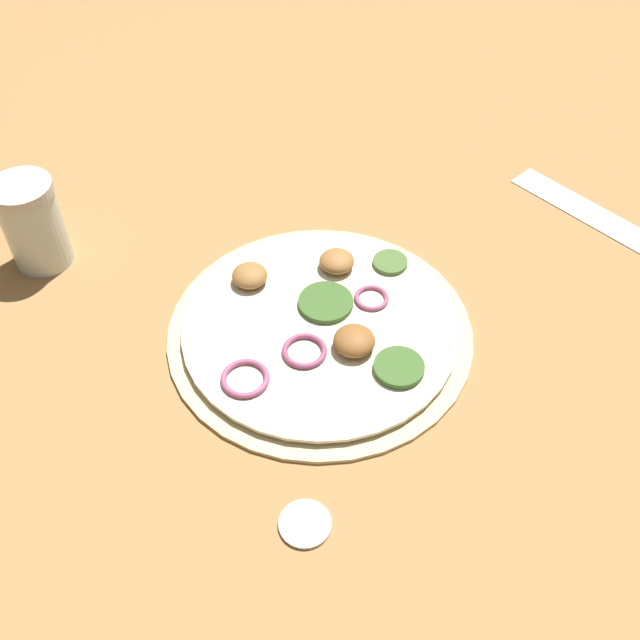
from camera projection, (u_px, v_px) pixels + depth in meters
ground_plane at (320, 333)px, 0.73m from camera, size 3.00×3.00×0.00m
pizza at (321, 327)px, 0.73m from camera, size 0.30×0.30×0.03m
spice_jar at (33, 223)px, 0.77m from camera, size 0.06×0.06×0.10m
loose_cap at (305, 523)px, 0.59m from camera, size 0.04×0.04×0.01m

